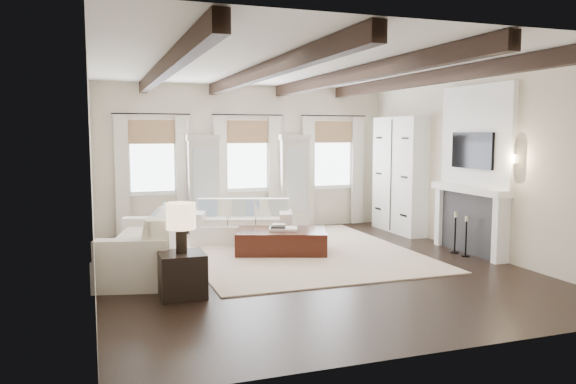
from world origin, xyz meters
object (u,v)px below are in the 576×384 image
object	(u,v)px
sofa_left	(148,248)
side_table_front	(182,275)
ottoman	(282,241)
sofa_back	(243,225)
side_table_back	(187,220)

from	to	relation	value
sofa_left	side_table_front	distance (m)	1.45
ottoman	side_table_front	world-z (taller)	side_table_front
sofa_back	side_table_back	distance (m)	1.62
ottoman	side_table_front	distance (m)	3.00
side_table_front	side_table_back	xyz separation A→B (m)	(0.82, 4.74, -0.02)
sofa_left	ottoman	size ratio (longest dim) A/B	1.56
side_table_front	side_table_back	bearing A→B (deg)	80.23
sofa_back	side_table_front	size ratio (longest dim) A/B	3.62
sofa_back	ottoman	xyz separation A→B (m)	(0.39, -1.26, -0.13)
sofa_back	side_table_back	world-z (taller)	sofa_back
ottoman	side_table_back	distance (m)	2.91
ottoman	side_table_front	size ratio (longest dim) A/B	2.71
sofa_back	side_table_back	bearing A→B (deg)	123.62
ottoman	sofa_back	bearing A→B (deg)	126.78
side_table_front	side_table_back	world-z (taller)	side_table_front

